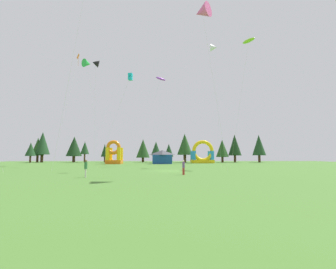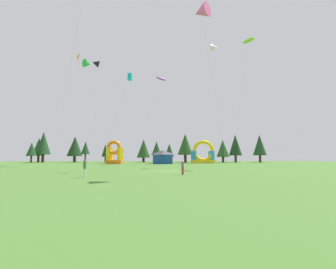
{
  "view_description": "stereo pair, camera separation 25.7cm",
  "coord_description": "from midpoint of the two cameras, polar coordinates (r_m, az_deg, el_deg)",
  "views": [
    {
      "loc": [
        -1.06,
        -35.08,
        2.21
      ],
      "look_at": [
        0.0,
        11.68,
        6.3
      ],
      "focal_mm": 25.72,
      "sensor_mm": 36.0,
      "label": 1
    },
    {
      "loc": [
        -0.8,
        -35.08,
        2.21
      ],
      "look_at": [
        0.0,
        11.68,
        6.3
      ],
      "focal_mm": 25.72,
      "sensor_mm": 36.0,
      "label": 2
    }
  ],
  "objects": [
    {
      "name": "ground_plane",
      "position": [
        35.16,
        0.54,
        -8.6
      ],
      "size": [
        120.0,
        120.0,
        0.0
      ],
      "primitive_type": "plane",
      "color": "#47752D"
    },
    {
      "name": "kite_orange_diamond",
      "position": [
        49.1,
        -20.28,
        16.55
      ],
      "size": [
        1.29,
        7.81,
        20.72
      ],
      "color": "orange",
      "rests_on": "ground_plane"
    },
    {
      "name": "kite_lime_parafoil",
      "position": [
        50.48,
        18.7,
        20.32
      ],
      "size": [
        3.29,
        7.58,
        24.18
      ],
      "color": "#8CD826",
      "rests_on": "ground_plane"
    },
    {
      "name": "kite_black_delta",
      "position": [
        56.45,
        -16.64,
        15.86
      ],
      "size": [
        3.02,
        9.32,
        23.02
      ],
      "color": "black",
      "rests_on": "ground_plane"
    },
    {
      "name": "kite_white_delta",
      "position": [
        54.83,
        10.92,
        19.58
      ],
      "size": [
        1.57,
        8.17,
        25.74
      ],
      "color": "white",
      "rests_on": "ground_plane"
    },
    {
      "name": "kite_purple_parafoil",
      "position": [
        55.62,
        -1.56,
        13.03
      ],
      "size": [
        7.14,
        3.89,
        20.0
      ],
      "color": "purple",
      "rests_on": "ground_plane"
    },
    {
      "name": "kite_cyan_box",
      "position": [
        37.75,
        -8.83,
        13.29
      ],
      "size": [
        5.46,
        1.31,
        14.58
      ],
      "color": "#19B7CC",
      "rests_on": "ground_plane"
    },
    {
      "name": "kite_pink_delta",
      "position": [
        32.13,
        8.17,
        26.86
      ],
      "size": [
        5.37,
        6.68,
        20.11
      ],
      "color": "#EA599E",
      "rests_on": "ground_plane"
    },
    {
      "name": "kite_green_delta",
      "position": [
        64.77,
        -18.39,
        15.63
      ],
      "size": [
        6.16,
        5.03,
        25.86
      ],
      "color": "green",
      "rests_on": "ground_plane"
    },
    {
      "name": "person_near_camera",
      "position": [
        27.97,
        3.75,
        -7.47
      ],
      "size": [
        0.4,
        0.4,
        1.68
      ],
      "rotation": [
        0.0,
        0.0,
        3.7
      ],
      "color": "#B21E26",
      "rests_on": "ground_plane"
    },
    {
      "name": "person_left_edge",
      "position": [
        25.95,
        -18.86,
        -7.28
      ],
      "size": [
        0.41,
        0.41,
        1.78
      ],
      "rotation": [
        0.0,
        0.0,
        5.2
      ],
      "color": "silver",
      "rests_on": "ground_plane"
    },
    {
      "name": "inflatable_blue_arch",
      "position": [
        71.22,
        8.38,
        -4.91
      ],
      "size": [
        6.49,
        4.45,
        6.64
      ],
      "color": "yellow",
      "rests_on": "ground_plane"
    },
    {
      "name": "inflatable_yellow_castle",
      "position": [
        65.61,
        -12.44,
        -4.79
      ],
      "size": [
        4.02,
        4.31,
        6.2
      ],
      "color": "orange",
      "rests_on": "ground_plane"
    },
    {
      "name": "festival_tent",
      "position": [
        64.62,
        -1.14,
        -5.35
      ],
      "size": [
        5.14,
        3.88,
        3.63
      ],
      "color": "#19478C",
      "rests_on": "ground_plane"
    },
    {
      "name": "tree_row_0",
      "position": [
        85.98,
        -29.53,
        -3.08
      ],
      "size": [
        3.07,
        3.07,
        6.25
      ],
      "color": "#4C331E",
      "rests_on": "ground_plane"
    },
    {
      "name": "tree_row_1",
      "position": [
        89.16,
        -28.21,
        -2.57
      ],
      "size": [
        3.87,
        3.87,
        8.0
      ],
      "color": "#4C331E",
      "rests_on": "ground_plane"
    },
    {
      "name": "tree_row_2",
      "position": [
        88.75,
        -27.36,
        -1.87
      ],
      "size": [
        4.71,
        4.71,
        9.94
      ],
      "color": "#4C331E",
      "rests_on": "ground_plane"
    },
    {
      "name": "tree_row_3",
      "position": [
        85.85,
        -21.12,
        -2.65
      ],
      "size": [
        5.04,
        5.04,
        8.54
      ],
      "color": "#4C331E",
      "rests_on": "ground_plane"
    },
    {
      "name": "tree_row_4",
      "position": [
        81.34,
        -18.88,
        -3.05
      ],
      "size": [
        2.75,
        2.75,
        6.68
      ],
      "color": "#4C331E",
      "rests_on": "ground_plane"
    },
    {
      "name": "tree_row_5",
      "position": [
        80.4,
        -14.54,
        -3.68
      ],
      "size": [
        2.32,
        2.32,
        5.91
      ],
      "color": "#4C331E",
      "rests_on": "ground_plane"
    },
    {
      "name": "tree_row_6",
      "position": [
        80.61,
        -5.72,
        -3.32
      ],
      "size": [
        4.5,
        4.5,
        7.62
      ],
      "color": "#4C331E",
      "rests_on": "ground_plane"
    },
    {
      "name": "tree_row_7",
      "position": [
        76.17,
        -2.64,
        -3.34
      ],
      "size": [
        3.13,
        3.13,
        6.62
      ],
      "color": "#4C331E",
      "rests_on": "ground_plane"
    },
    {
      "name": "tree_row_8",
      "position": [
        75.86,
        0.41,
        -3.8
      ],
      "size": [
        2.94,
        2.94,
        5.87
      ],
      "color": "#4C331E",
      "rests_on": "ground_plane"
    },
    {
      "name": "tree_row_9",
      "position": [
        75.92,
        4.21,
        -2.35
      ],
      "size": [
        4.82,
        4.82,
        9.08
      ],
      "color": "#4C331E",
      "rests_on": "ground_plane"
    },
    {
      "name": "tree_row_10",
      "position": [
        79.47,
        12.95,
        -3.24
      ],
      "size": [
        4.08,
        4.08,
        7.28
      ],
      "color": "#4C331E",
      "rests_on": "ground_plane"
    },
    {
      "name": "tree_row_11",
      "position": [
        81.85,
        15.75,
        -2.43
      ],
      "size": [
        4.21,
        4.21,
        9.09
      ],
      "color": "#4C331E",
      "rests_on": "ground_plane"
    },
    {
      "name": "tree_row_12",
      "position": [
        83.96,
        20.97,
        -2.37
      ],
      "size": [
        4.25,
        4.25,
        8.98
      ],
      "color": "#4C331E",
      "rests_on": "ground_plane"
    }
  ]
}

